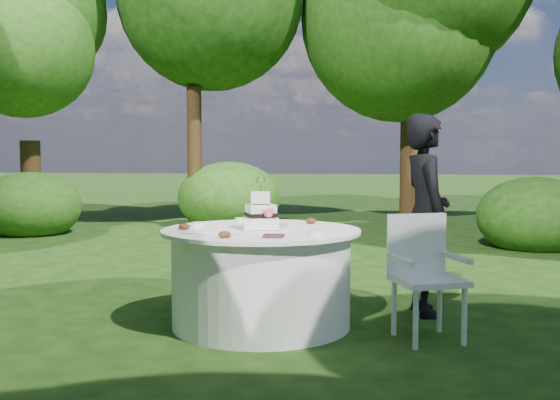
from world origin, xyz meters
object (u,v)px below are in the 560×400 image
at_px(napkins, 273,236).
at_px(table, 261,277).
at_px(cake, 261,215).
at_px(chair, 423,267).
at_px(guest, 425,215).

height_order(napkins, table, napkins).
xyz_separation_m(table, cake, (0.00, -0.01, 0.50)).
relative_size(napkins, cake, 0.34).
distance_m(table, chair, 1.26).
bearing_deg(guest, table, 100.30).
distance_m(guest, cake, 1.44).
bearing_deg(chair, table, 173.09).
height_order(guest, chair, guest).
xyz_separation_m(napkins, guest, (1.14, 1.08, 0.07)).
xyz_separation_m(napkins, cake, (-0.17, 0.49, 0.10)).
bearing_deg(guest, cake, 100.58).
height_order(guest, cake, guest).
distance_m(napkins, chair, 1.15).
relative_size(table, cake, 3.78).
bearing_deg(napkins, table, 109.34).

